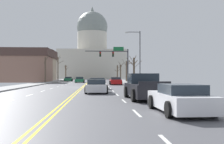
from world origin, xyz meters
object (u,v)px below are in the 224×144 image
object	(u,v)px
signal_gantry	(116,57)
sedan_near_01	(95,83)
sedan_near_00	(116,81)
sedan_oncoming_00	(80,80)
street_lamp_right	(138,53)
bicycle_parked	(151,84)
sedan_oncoming_01	(68,79)
pedestrian_01	(140,78)
sedan_near_05	(180,99)
pickup_truck_near_04	(145,88)
sedan_near_02	(97,84)
pedestrian_00	(138,79)
sedan_near_03	(97,86)

from	to	relation	value
signal_gantry	sedan_near_01	xyz separation A→B (m)	(-3.66, -11.41, -4.30)
sedan_near_00	sedan_oncoming_00	xyz separation A→B (m)	(-6.67, 13.18, -0.04)
street_lamp_right	sedan_near_00	xyz separation A→B (m)	(-2.92, 5.16, -4.21)
bicycle_parked	sedan_oncoming_01	bearing A→B (deg)	110.37
street_lamp_right	bicycle_parked	size ratio (longest dim) A/B	4.46
sedan_near_00	pedestrian_01	size ratio (longest dim) A/B	2.74
sedan_near_05	sedan_oncoming_00	xyz separation A→B (m)	(-7.02, 45.87, -0.02)
pickup_truck_near_04	bicycle_parked	size ratio (longest dim) A/B	3.06
sedan_oncoming_00	sedan_oncoming_01	bearing A→B (deg)	106.90
sedan_oncoming_01	bicycle_parked	xyz separation A→B (m)	(13.72, -36.94, -0.06)
pickup_truck_near_04	pedestrian_01	bearing A→B (deg)	81.25
sedan_near_02	pedestrian_00	world-z (taller)	pedestrian_00
sedan_near_01	pedestrian_01	world-z (taller)	pedestrian_01
sedan_near_01	bicycle_parked	distance (m)	8.46
sedan_near_03	bicycle_parked	xyz separation A→B (m)	(6.53, 8.11, -0.09)
street_lamp_right	pickup_truck_near_04	bearing A→B (deg)	-97.81
pickup_truck_near_04	street_lamp_right	bearing A→B (deg)	82.19
sedan_near_00	bicycle_parked	world-z (taller)	sedan_near_00
street_lamp_right	sedan_oncoming_01	bearing A→B (deg)	113.57
sedan_near_00	pickup_truck_near_04	bearing A→B (deg)	-89.94
pedestrian_01	bicycle_parked	bearing A→B (deg)	-90.60
sedan_oncoming_01	sedan_near_00	bearing A→B (deg)	-67.73
sedan_near_00	pedestrian_00	bearing A→B (deg)	-68.53
sedan_near_03	sedan_oncoming_01	bearing A→B (deg)	99.06
sedan_near_01	pedestrian_01	size ratio (longest dim) A/B	2.78
street_lamp_right	pedestrian_00	world-z (taller)	street_lamp_right
sedan_near_03	pickup_truck_near_04	world-z (taller)	pickup_truck_near_04
pickup_truck_near_04	sedan_near_05	bearing A→B (deg)	-87.07
sedan_near_01	sedan_oncoming_00	world-z (taller)	sedan_oncoming_00
street_lamp_right	pedestrian_01	world-z (taller)	street_lamp_right
pickup_truck_near_04	sedan_oncoming_00	size ratio (longest dim) A/B	1.15
pedestrian_00	pedestrian_01	xyz separation A→B (m)	(0.80, 3.15, 0.01)
pickup_truck_near_04	pedestrian_01	world-z (taller)	pedestrian_01
sedan_near_02	pickup_truck_near_04	size ratio (longest dim) A/B	0.81
street_lamp_right	bicycle_parked	distance (m)	7.93
signal_gantry	pickup_truck_near_04	size ratio (longest dim) A/B	1.46
sedan_near_03	sedan_oncoming_01	world-z (taller)	sedan_near_03
pedestrian_01	signal_gantry	bearing A→B (deg)	110.12
sedan_oncoming_01	pedestrian_01	size ratio (longest dim) A/B	2.53
street_lamp_right	sedan_near_01	xyz separation A→B (m)	(-6.20, -1.45, -4.28)
street_lamp_right	pedestrian_00	distance (m)	4.12
signal_gantry	street_lamp_right	bearing A→B (deg)	-75.69
sedan_near_00	sedan_oncoming_01	world-z (taller)	sedan_near_00
pickup_truck_near_04	sedan_near_05	distance (m)	6.42
sedan_oncoming_01	bicycle_parked	world-z (taller)	sedan_oncoming_01
signal_gantry	sedan_near_00	size ratio (longest dim) A/B	1.71
sedan_near_05	pedestrian_00	distance (m)	25.94
signal_gantry	bicycle_parked	xyz separation A→B (m)	(3.03, -16.58, -4.35)
sedan_near_00	pickup_truck_near_04	distance (m)	26.28
sedan_near_02	pedestrian_01	bearing A→B (deg)	55.07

